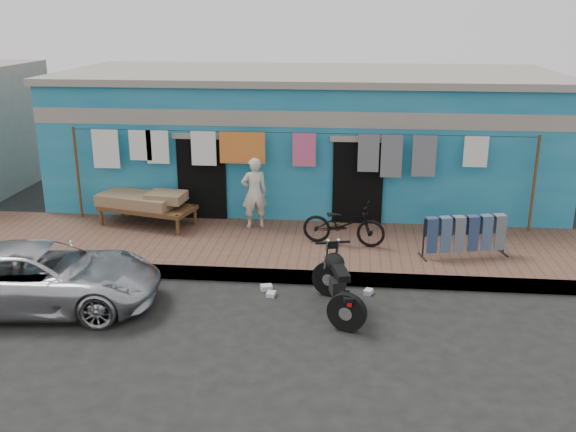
% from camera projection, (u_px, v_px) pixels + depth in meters
% --- Properties ---
extents(ground, '(80.00, 80.00, 0.00)m').
position_uv_depth(ground, '(276.00, 321.00, 10.36)').
color(ground, black).
rests_on(ground, ground).
extents(sidewalk, '(28.00, 3.00, 0.25)m').
position_uv_depth(sidewalk, '(293.00, 249.00, 13.17)').
color(sidewalk, brown).
rests_on(sidewalk, ground).
extents(curb, '(28.00, 0.10, 0.25)m').
position_uv_depth(curb, '(286.00, 276.00, 11.79)').
color(curb, gray).
rests_on(curb, ground).
extents(building, '(12.20, 5.20, 3.36)m').
position_uv_depth(building, '(307.00, 137.00, 16.47)').
color(building, '#177197').
rests_on(building, ground).
extents(clothesline, '(10.06, 0.06, 2.10)m').
position_uv_depth(clothesline, '(276.00, 154.00, 13.88)').
color(clothesline, brown).
rests_on(clothesline, sidewalk).
extents(car, '(4.19, 2.28, 1.13)m').
position_uv_depth(car, '(41.00, 276.00, 10.70)').
color(car, silver).
rests_on(car, ground).
extents(seated_person, '(0.65, 0.55, 1.55)m').
position_uv_depth(seated_person, '(254.00, 193.00, 13.89)').
color(seated_person, beige).
rests_on(seated_person, sidewalk).
extents(bicycle, '(1.74, 0.85, 1.08)m').
position_uv_depth(bicycle, '(344.00, 219.00, 12.90)').
color(bicycle, black).
rests_on(bicycle, sidewalk).
extents(motorcycle, '(1.36, 1.94, 1.08)m').
position_uv_depth(motorcycle, '(338.00, 282.00, 10.52)').
color(motorcycle, black).
rests_on(motorcycle, ground).
extents(charpoy, '(2.66, 2.07, 0.73)m').
position_uv_depth(charpoy, '(148.00, 209.00, 14.16)').
color(charpoy, brown).
rests_on(charpoy, sidewalk).
extents(jeans_rack, '(1.89, 1.15, 0.83)m').
position_uv_depth(jeans_rack, '(465.00, 235.00, 12.33)').
color(jeans_rack, black).
rests_on(jeans_rack, sidewalk).
extents(litter_a, '(0.24, 0.21, 0.09)m').
position_uv_depth(litter_a, '(266.00, 287.00, 11.52)').
color(litter_a, silver).
rests_on(litter_a, ground).
extents(litter_b, '(0.18, 0.21, 0.09)m').
position_uv_depth(litter_b, '(368.00, 292.00, 11.35)').
color(litter_b, silver).
rests_on(litter_b, ground).
extents(litter_c, '(0.17, 0.20, 0.07)m').
position_uv_depth(litter_c, '(271.00, 294.00, 11.27)').
color(litter_c, silver).
rests_on(litter_c, ground).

